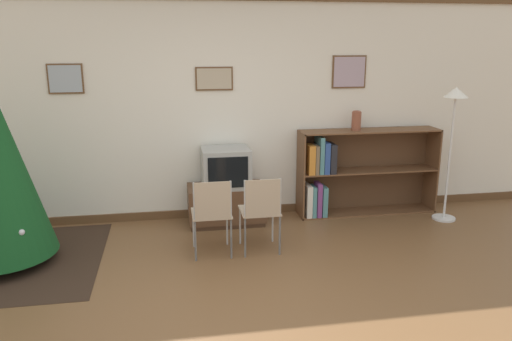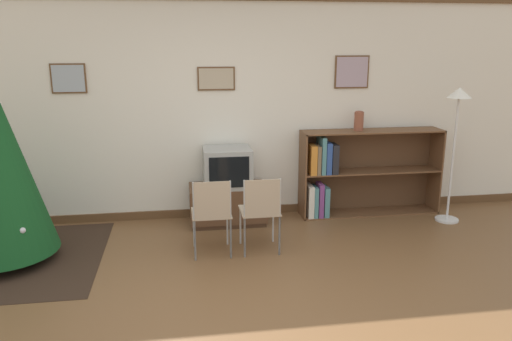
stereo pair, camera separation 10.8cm
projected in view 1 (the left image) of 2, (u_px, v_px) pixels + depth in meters
The scene contains 10 objects.
ground_plane at pixel (246, 322), 3.93m from camera, with size 24.00×24.00×0.00m, color brown.
wall_back at pixel (213, 109), 6.03m from camera, with size 8.43×0.11×2.70m.
area_rug at pixel (4, 263), 4.97m from camera, with size 1.90×1.87×0.01m.
tv_console at pixel (226, 204), 6.03m from camera, with size 0.91×0.50×0.46m.
television at pixel (226, 168), 5.91m from camera, with size 0.56×0.49×0.46m.
folding_chair_left at pixel (212, 212), 5.02m from camera, with size 0.40×0.40×0.82m.
folding_chair_right at pixel (261, 210), 5.11m from camera, with size 0.40×0.40×0.82m.
bookshelf at pixel (347, 173), 6.29m from camera, with size 1.78×0.36×1.08m.
vase at pixel (356, 120), 6.15m from camera, with size 0.12×0.12×0.24m.
standing_lamp at pixel (453, 119), 5.89m from camera, with size 0.28×0.28×1.63m.
Camera 1 is at (-0.53, -3.46, 2.15)m, focal length 35.00 mm.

